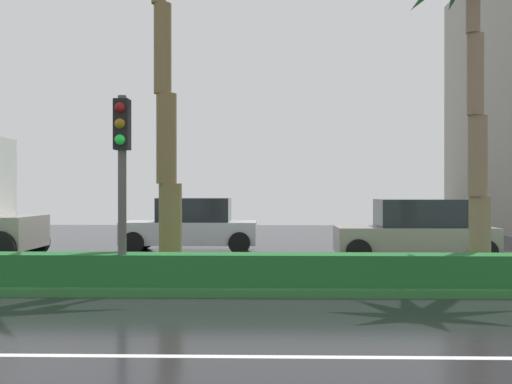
{
  "coord_description": "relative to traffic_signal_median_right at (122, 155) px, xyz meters",
  "views": [
    {
      "loc": [
        5.13,
        -5.37,
        1.97
      ],
      "look_at": [
        4.72,
        12.27,
        1.92
      ],
      "focal_mm": 43.92,
      "sensor_mm": 36.0,
      "label": 1
    }
  ],
  "objects": [
    {
      "name": "traffic_signal_median_right",
      "position": [
        0.0,
        0.0,
        0.0
      ],
      "size": [
        0.28,
        0.43,
        3.61
      ],
      "color": "#4C4C47",
      "rests_on": "median_strip"
    },
    {
      "name": "car_in_traffic_leading",
      "position": [
        0.25,
        8.41,
        -1.82
      ],
      "size": [
        4.3,
        2.02,
        1.72
      ],
      "rotation": [
        0.0,
        0.0,
        3.14
      ],
      "color": "silver",
      "rests_on": "ground_plane"
    },
    {
      "name": "ground_plane",
      "position": [
        -2.32,
        2.61,
        -2.69
      ],
      "size": [
        90.0,
        42.0,
        0.1
      ],
      "primitive_type": "cube",
      "color": "black"
    },
    {
      "name": "median_hedge",
      "position": [
        -2.32,
        0.21,
        -2.19
      ],
      "size": [
        76.5,
        0.7,
        0.6
      ],
      "color": "#1E6028",
      "rests_on": "median_strip"
    },
    {
      "name": "median_strip",
      "position": [
        -2.32,
        1.61,
        -2.57
      ],
      "size": [
        85.5,
        4.0,
        0.15
      ],
      "primitive_type": "cube",
      "color": "#2D6B33",
      "rests_on": "ground_plane"
    },
    {
      "name": "car_in_traffic_second",
      "position": [
        6.84,
        5.68,
        -1.82
      ],
      "size": [
        4.3,
        2.02,
        1.72
      ],
      "rotation": [
        0.0,
        0.0,
        3.14
      ],
      "color": "gray",
      "rests_on": "ground_plane"
    }
  ]
}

